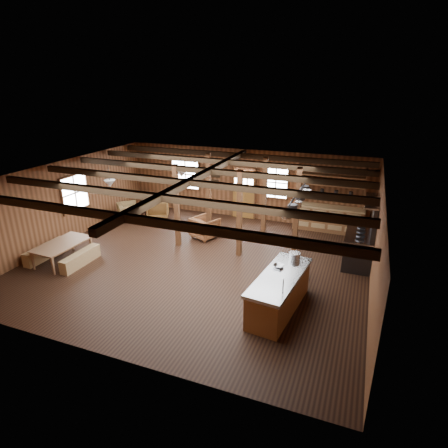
{
  "coord_description": "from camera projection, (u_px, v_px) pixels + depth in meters",
  "views": [
    {
      "loc": [
        4.51,
        -9.41,
        5.27
      ],
      "look_at": [
        0.61,
        0.66,
        1.14
      ],
      "focal_mm": 30.0,
      "sensor_mm": 36.0,
      "label": 1
    }
  ],
  "objects": [
    {
      "name": "notice_boards",
      "position": [
        209.0,
        175.0,
        15.4
      ],
      "size": [
        1.08,
        0.03,
        0.9
      ],
      "color": "beige",
      "rests_on": "wall_back"
    },
    {
      "name": "window_back_left",
      "position": [
        186.0,
        174.0,
        15.79
      ],
      "size": [
        1.32,
        0.06,
        1.32
      ],
      "color": "white",
      "rests_on": "wall_back"
    },
    {
      "name": "bowl",
      "position": [
        278.0,
        266.0,
        9.29
      ],
      "size": [
        0.31,
        0.31,
        0.07
      ],
      "primitive_type": "imported",
      "rotation": [
        0.0,
        0.0,
        -0.18
      ],
      "color": "silver",
      "rests_on": "kitchen_island"
    },
    {
      "name": "counter_pot",
      "position": [
        295.0,
        256.0,
        9.7
      ],
      "size": [
        0.3,
        0.3,
        0.18
      ],
      "primitive_type": "cylinder",
      "color": "silver",
      "rests_on": "kitchen_island"
    },
    {
      "name": "bench_wall",
      "position": [
        46.0,
        251.0,
        11.86
      ],
      "size": [
        0.29,
        1.57,
        0.43
      ],
      "primitive_type": "cube",
      "color": "olive",
      "rests_on": "floor"
    },
    {
      "name": "kitchen_island",
      "position": [
        279.0,
        292.0,
        9.07
      ],
      "size": [
        1.17,
        2.59,
        1.2
      ],
      "rotation": [
        0.0,
        0.0,
        -0.12
      ],
      "color": "brown",
      "rests_on": "floor"
    },
    {
      "name": "timber_posts",
      "position": [
        236.0,
        203.0,
        12.74
      ],
      "size": [
        3.95,
        2.35,
        2.8
      ],
      "color": "#442413",
      "rests_on": "floor"
    },
    {
      "name": "commercial_range",
      "position": [
        361.0,
        244.0,
        11.32
      ],
      "size": [
        0.86,
        1.68,
        2.07
      ],
      "color": "#2C2C2E",
      "rests_on": "floor"
    },
    {
      "name": "window_left",
      "position": [
        75.0,
        193.0,
        13.14
      ],
      "size": [
        0.14,
        1.24,
        1.32
      ],
      "color": "white",
      "rests_on": "wall_back"
    },
    {
      "name": "back_door",
      "position": [
        244.0,
        197.0,
        15.16
      ],
      "size": [
        1.02,
        0.08,
        2.15
      ],
      "color": "brown",
      "rests_on": "floor"
    },
    {
      "name": "armchair_c",
      "position": [
        129.0,
        212.0,
        15.05
      ],
      "size": [
        1.12,
        1.12,
        0.73
      ],
      "primitive_type": "imported",
      "rotation": [
        0.0,
        0.0,
        2.37
      ],
      "color": "olive",
      "rests_on": "floor"
    },
    {
      "name": "pot_rack",
      "position": [
        299.0,
        198.0,
        10.09
      ],
      "size": [
        0.36,
        3.0,
        0.39
      ],
      "color": "#2C2C2E",
      "rests_on": "ceiling"
    },
    {
      "name": "room",
      "position": [
        197.0,
        221.0,
        11.1
      ],
      "size": [
        10.04,
        9.04,
        2.84
      ],
      "color": "black",
      "rests_on": "ground"
    },
    {
      "name": "step_stool",
      "position": [
        296.0,
        269.0,
        10.77
      ],
      "size": [
        0.46,
        0.33,
        0.4
      ],
      "primitive_type": "cube",
      "rotation": [
        0.0,
        0.0,
        -0.02
      ],
      "color": "olive",
      "rests_on": "floor"
    },
    {
      "name": "window_back_right",
      "position": [
        276.0,
        183.0,
        14.48
      ],
      "size": [
        1.02,
        0.06,
        1.32
      ],
      "color": "white",
      "rests_on": "wall_back"
    },
    {
      "name": "armchair_a",
      "position": [
        158.0,
        208.0,
        15.37
      ],
      "size": [
        1.12,
        1.13,
        0.78
      ],
      "primitive_type": "imported",
      "rotation": [
        0.0,
        0.0,
        3.57
      ],
      "color": "brown",
      "rests_on": "floor"
    },
    {
      "name": "pendant_lamps",
      "position": [
        147.0,
        178.0,
        12.43
      ],
      "size": [
        1.86,
        2.36,
        0.66
      ],
      "color": "#2C2C2E",
      "rests_on": "ceiling"
    },
    {
      "name": "ceiling_joists",
      "position": [
        198.0,
        177.0,
        10.8
      ],
      "size": [
        9.8,
        8.82,
        0.18
      ],
      "color": "black",
      "rests_on": "ceiling"
    },
    {
      "name": "bench_aisle",
      "position": [
        81.0,
        259.0,
        11.4
      ],
      "size": [
        0.28,
        1.49,
        0.41
      ],
      "primitive_type": "cube",
      "color": "olive",
      "rests_on": "floor"
    },
    {
      "name": "dining_table",
      "position": [
        64.0,
        253.0,
        11.58
      ],
      "size": [
        1.04,
        1.78,
        0.61
      ],
      "primitive_type": "imported",
      "rotation": [
        0.0,
        0.0,
        1.53
      ],
      "color": "#8B5F3F",
      "rests_on": "floor"
    },
    {
      "name": "back_counter",
      "position": [
        328.0,
        215.0,
        13.9
      ],
      "size": [
        2.55,
        0.6,
        2.45
      ],
      "color": "brown",
      "rests_on": "floor"
    },
    {
      "name": "armchair_b",
      "position": [
        205.0,
        227.0,
        13.34
      ],
      "size": [
        1.09,
        1.1,
        0.77
      ],
      "primitive_type": "imported",
      "rotation": [
        0.0,
        0.0,
        2.75
      ],
      "color": "brown",
      "rests_on": "floor"
    }
  ]
}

